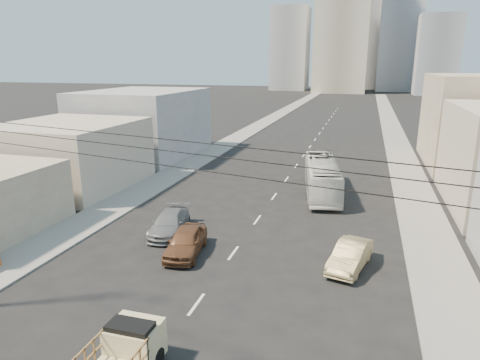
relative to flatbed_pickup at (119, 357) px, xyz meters
The scene contains 16 objects.
sidewalk_left 68.57m from the flatbed_pickup, 99.32° to the left, with size 3.50×180.00×0.12m, color gray.
sidewalk_right 68.79m from the flatbed_pickup, 79.62° to the left, with size 3.50×180.00×0.12m, color gray.
lane_dashes 50.68m from the flatbed_pickup, 89.28° to the left, with size 0.15×104.00×0.01m.
flatbed_pickup is the anchor object (origin of this frame).
city_bus 26.09m from the flatbed_pickup, 80.12° to the left, with size 2.58×11.02×3.07m, color silver.
sedan_brown 10.98m from the flatbed_pickup, 100.92° to the left, with size 1.89×4.70×1.60m, color brown.
sedan_tan 13.92m from the flatbed_pickup, 57.19° to the left, with size 1.56×4.48×1.48m, color tan.
sedan_grey 14.19m from the flatbed_pickup, 108.30° to the left, with size 2.05×5.03×1.46m, color slate.
overhead_wires 7.94m from the flatbed_pickup, 52.66° to the right, with size 23.01×5.02×0.72m.
bldg_left_mid 28.46m from the flatbed_pickup, 130.28° to the left, with size 11.00×12.00×6.00m, color #B9AC95.
bldg_left_far 41.33m from the flatbed_pickup, 117.22° to the left, with size 12.00×16.00×8.00m, color gray.
high_rise_tower 170.17m from the flatbed_pickup, 91.15° to the left, with size 20.00×20.00×60.00m, color tan.
midrise_ne 184.58m from the flatbed_pickup, 84.17° to the left, with size 16.00×16.00×40.00m, color gray.
midrise_nw 180.16m from the flatbed_pickup, 98.12° to the left, with size 15.00×15.00×34.00m, color gray.
midrise_back 198.87m from the flatbed_pickup, 88.08° to the left, with size 18.00×18.00×44.00m, color gray.
midrise_east 166.02m from the flatbed_pickup, 79.33° to the left, with size 14.00×14.00×28.00m, color gray.
Camera 1 is at (7.16, -8.91, 11.19)m, focal length 32.00 mm.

